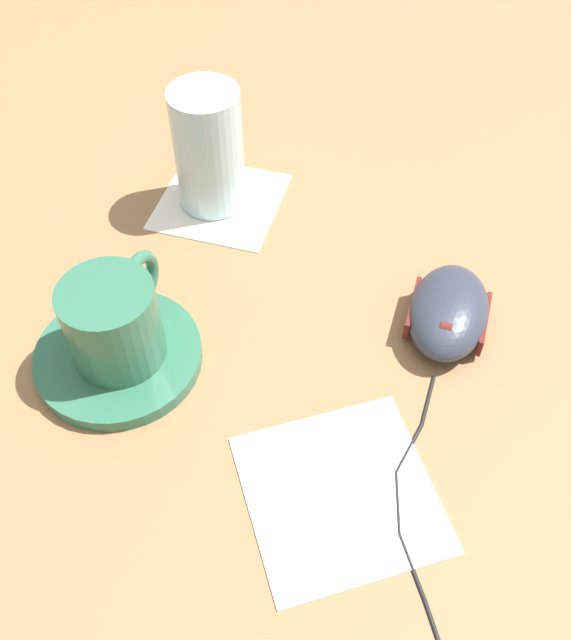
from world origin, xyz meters
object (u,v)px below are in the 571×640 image
(coffee_cup, at_px, (115,321))
(saucer, at_px, (119,356))
(computer_mouse, at_px, (449,312))
(drinking_glass, at_px, (208,149))

(coffee_cup, bearing_deg, saucer, 47.41)
(coffee_cup, distance_m, computer_mouse, 0.26)
(saucer, height_order, computer_mouse, computer_mouse)
(drinking_glass, bearing_deg, computer_mouse, 161.41)
(drinking_glass, bearing_deg, saucer, 91.27)
(coffee_cup, bearing_deg, computer_mouse, -153.49)
(saucer, xyz_separation_m, computer_mouse, (-0.24, -0.12, 0.01))
(drinking_glass, bearing_deg, coffee_cup, 92.22)
(computer_mouse, distance_m, drinking_glass, 0.26)
(saucer, bearing_deg, drinking_glass, -88.73)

